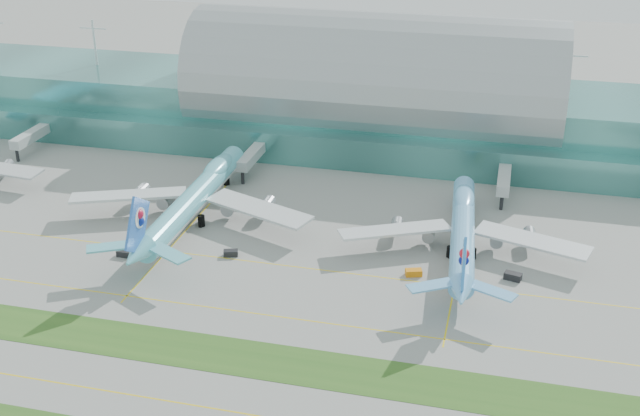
# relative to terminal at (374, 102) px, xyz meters

# --- Properties ---
(ground) EXTENTS (700.00, 700.00, 0.00)m
(ground) POSITION_rel_terminal_xyz_m (-0.01, -128.79, -14.23)
(ground) COLOR gray
(ground) RESTS_ON ground
(terminal) EXTENTS (340.00, 69.10, 36.00)m
(terminal) POSITION_rel_terminal_xyz_m (0.00, 0.00, 0.00)
(terminal) COLOR #3D7A75
(terminal) RESTS_ON ground
(grass_strip_far) EXTENTS (420.00, 12.00, 0.08)m
(grass_strip_far) POSITION_rel_terminal_xyz_m (-0.01, -126.79, -14.19)
(grass_strip_far) COLOR #2D591E
(grass_strip_far) RESTS_ON ground
(taxiline_b) EXTENTS (420.00, 0.35, 0.01)m
(taxiline_b) POSITION_rel_terminal_xyz_m (-0.01, -142.79, -14.22)
(taxiline_b) COLOR yellow
(taxiline_b) RESTS_ON ground
(taxiline_c) EXTENTS (420.00, 0.35, 0.01)m
(taxiline_c) POSITION_rel_terminal_xyz_m (-0.01, -110.79, -14.22)
(taxiline_c) COLOR yellow
(taxiline_c) RESTS_ON ground
(taxiline_d) EXTENTS (420.00, 0.35, 0.01)m
(taxiline_d) POSITION_rel_terminal_xyz_m (-0.01, -88.79, -14.22)
(taxiline_d) COLOR yellow
(taxiline_d) RESTS_ON ground
(airliner_b) EXTENTS (67.81, 76.82, 21.17)m
(airliner_b) POSITION_rel_terminal_xyz_m (-35.38, -69.06, -7.70)
(airliner_b) COLOR #5CBBCB
(airliner_b) RESTS_ON ground
(airliner_c) EXTENTS (61.14, 69.57, 19.14)m
(airliner_c) POSITION_rel_terminal_xyz_m (35.41, -70.68, -8.32)
(airliner_c) COLOR #6CB7EF
(airliner_c) RESTS_ON ground
(gse_c) EXTENTS (3.83, 2.04, 1.53)m
(gse_c) POSITION_rel_terminal_xyz_m (-44.28, -93.74, -13.46)
(gse_c) COLOR black
(gse_c) RESTS_ON ground
(gse_d) EXTENTS (3.89, 2.87, 1.51)m
(gse_d) POSITION_rel_terminal_xyz_m (-19.21, -87.28, -13.47)
(gse_d) COLOR black
(gse_d) RESTS_ON ground
(gse_e) EXTENTS (4.25, 3.10, 1.54)m
(gse_e) POSITION_rel_terminal_xyz_m (25.64, -86.14, -13.46)
(gse_e) COLOR orange
(gse_e) RESTS_ON ground
(gse_f) EXTENTS (4.29, 2.95, 1.71)m
(gse_f) POSITION_rel_terminal_xyz_m (48.24, -82.49, -13.37)
(gse_f) COLOR black
(gse_f) RESTS_ON ground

